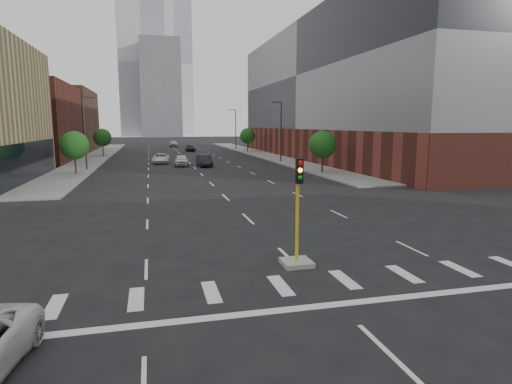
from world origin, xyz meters
name	(u,v)px	position (x,y,z in m)	size (l,w,h in m)	color
sidewalk_left_far	(97,156)	(-15.00, 74.00, 0.07)	(5.00, 92.00, 0.15)	gray
sidewalk_right_far	(259,154)	(15.00, 74.00, 0.07)	(5.00, 92.00, 0.15)	gray
building_left_far_a	(1,123)	(-27.50, 66.00, 6.00)	(20.00, 22.00, 12.00)	brown
building_left_far_b	(42,121)	(-27.50, 92.00, 6.50)	(20.00, 24.00, 13.00)	brown
building_right_main	(364,93)	(29.50, 60.00, 11.00)	(24.00, 70.00, 22.00)	brown
tower_left	(142,65)	(-8.00, 220.00, 35.00)	(22.00, 22.00, 70.00)	#B2B7BC
tower_right	(174,66)	(10.00, 260.00, 40.00)	(20.00, 20.00, 80.00)	#B2B7BC
tower_mid	(161,89)	(0.00, 200.00, 22.00)	(18.00, 18.00, 44.00)	slate
median_traffic_signal	(297,242)	(0.00, 8.97, 0.97)	(1.20, 1.20, 4.40)	#999993
streetlight_right_a	(280,129)	(13.41, 55.00, 5.01)	(1.60, 0.22, 9.07)	#2D2D30
streetlight_right_b	(235,128)	(13.41, 90.00, 5.01)	(1.60, 0.22, 9.07)	#2D2D30
streetlight_left	(85,130)	(-13.41, 50.00, 5.01)	(1.60, 0.22, 9.07)	#2D2D30
tree_left_near	(74,145)	(-14.00, 45.00, 3.39)	(3.20, 3.20, 4.85)	#382619
tree_left_far	(102,138)	(-14.00, 75.00, 3.39)	(3.20, 3.20, 4.85)	#382619
tree_right_near	(323,145)	(14.00, 40.00, 3.39)	(3.20, 3.20, 4.85)	#382619
tree_right_far	(248,136)	(14.00, 80.00, 3.39)	(3.20, 3.20, 4.85)	#382619
car_near_left	(182,160)	(-1.50, 53.21, 0.79)	(1.87, 4.65, 1.58)	silver
car_mid_right	(204,161)	(1.50, 51.86, 0.80)	(1.69, 4.83, 1.59)	black
car_far_left	(161,158)	(-4.19, 58.19, 0.72)	(2.39, 5.18, 1.44)	white
car_deep_right	(190,148)	(2.71, 86.27, 0.66)	(1.85, 4.56, 1.32)	black
car_distant	(174,143)	(0.27, 106.78, 0.84)	(1.97, 4.90, 1.67)	silver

